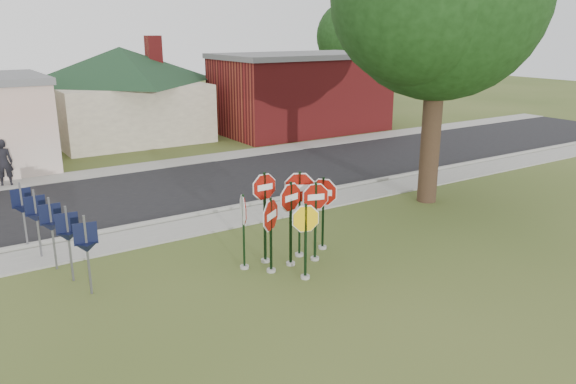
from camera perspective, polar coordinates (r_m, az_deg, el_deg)
ground at (r=14.43m, az=3.15°, el=-9.16°), size 120.00×120.00×0.00m
sidewalk_near at (r=18.80m, az=-6.76°, el=-2.97°), size 60.00×1.60×0.06m
road at (r=22.75m, az=-11.82°, el=0.19°), size 60.00×7.00×0.04m
sidewalk_far at (r=26.69m, az=-15.22°, el=2.36°), size 60.00×1.60×0.06m
curb at (r=19.64m, az=-8.07°, el=-2.04°), size 60.00×0.20×0.14m
stop_sign_center at (r=14.87m, az=0.28°, el=-2.08°), size 1.03×0.29×2.45m
stop_sign_yellow at (r=14.16m, az=1.79°, el=-4.21°), size 0.94×0.31×2.11m
stop_sign_left at (r=14.52m, az=-1.76°, el=-3.43°), size 0.97×0.67×2.16m
stop_sign_right at (r=15.24m, az=2.81°, el=-1.96°), size 0.99×0.30×2.34m
stop_sign_back_right at (r=15.44m, az=1.18°, el=-0.93°), size 1.01×0.61×2.59m
stop_sign_back_left at (r=15.04m, az=-2.38°, el=-1.38°), size 1.00×0.24×2.65m
stop_sign_far_right at (r=16.06m, az=3.60°, el=-1.19°), size 0.73×0.84×2.27m
stop_sign_far_left at (r=14.76m, az=-4.55°, el=-3.10°), size 0.35×1.00×2.18m
route_sign_row at (r=15.96m, az=-22.88°, el=-3.19°), size 1.43×4.63×2.00m
building_house at (r=34.01m, az=-16.57°, el=11.34°), size 11.60×11.60×6.20m
building_brick at (r=35.27m, az=1.29°, el=10.12°), size 10.20×6.20×4.75m
bg_tree_right at (r=47.07m, az=6.44°, el=15.44°), size 5.60×5.60×8.40m
pedestrian at (r=25.34m, az=-26.94°, el=2.70°), size 0.77×0.59×1.90m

